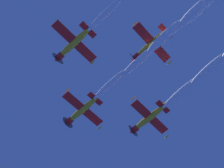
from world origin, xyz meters
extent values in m
ellipsoid|color=gold|center=(0.37, -0.92, 63.26)|extent=(6.93, 6.22, 1.93)
cylinder|color=red|center=(3.11, 1.39, 63.49)|extent=(1.82, 1.78, 1.55)
cone|color=red|center=(3.70, 1.88, 63.54)|extent=(1.11, 1.06, 0.76)
cylinder|color=#3F3F47|center=(3.57, 1.76, 63.53)|extent=(2.27, 2.42, 3.27)
cube|color=red|center=(0.17, -1.02, 63.05)|extent=(7.48, 8.50, 2.58)
ellipsoid|color=gold|center=(-2.92, 2.55, 64.19)|extent=(1.04, 0.94, 0.41)
ellipsoid|color=gold|center=(3.27, -4.60, 61.92)|extent=(1.04, 0.94, 0.41)
cube|color=red|center=(-2.25, -3.13, 63.09)|extent=(3.04, 3.35, 1.01)
cube|color=gold|center=(-2.24, -3.31, 63.66)|extent=(1.33, 1.13, 1.38)
ellipsoid|color=#1E232D|center=(0.69, -0.79, 63.75)|extent=(2.01, 1.88, 1.04)
ellipsoid|color=gold|center=(-13.00, 1.74, 60.93)|extent=(6.96, 6.23, 1.72)
cylinder|color=red|center=(-10.25, 4.05, 61.05)|extent=(1.81, 1.82, 1.55)
cone|color=red|center=(-9.66, 4.54, 61.08)|extent=(1.10, 1.07, 0.74)
cylinder|color=#3F3F47|center=(-9.80, 4.43, 61.07)|extent=(2.24, 2.52, 3.33)
cube|color=red|center=(-13.21, 1.63, 60.74)|extent=(7.45, 8.45, 2.80)
ellipsoid|color=gold|center=(-16.26, 5.20, 62.00)|extent=(1.04, 0.95, 0.38)
ellipsoid|color=gold|center=(-10.15, -1.94, 59.47)|extent=(1.04, 0.95, 0.38)
cube|color=red|center=(-15.62, -0.48, 60.88)|extent=(3.03, 3.33, 1.07)
cube|color=gold|center=(-15.59, -0.66, 61.44)|extent=(1.33, 1.18, 1.33)
ellipsoid|color=#1E232D|center=(-12.66, 1.86, 61.42)|extent=(2.01, 1.90, 1.00)
ellipsoid|color=gold|center=(-0.15, -13.97, 61.77)|extent=(6.94, 6.24, 1.97)
cylinder|color=red|center=(2.59, -11.67, 62.01)|extent=(1.83, 1.80, 1.58)
cone|color=red|center=(3.18, -11.18, 62.06)|extent=(1.11, 1.06, 0.77)
cylinder|color=#3F3F47|center=(3.04, -11.29, 62.05)|extent=(2.30, 2.45, 3.32)
cube|color=red|center=(-0.35, -14.07, 61.57)|extent=(7.45, 8.46, 2.81)
ellipsoid|color=gold|center=(-3.44, -10.53, 62.81)|extent=(1.04, 0.95, 0.41)
ellipsoid|color=gold|center=(2.73, -17.62, 60.32)|extent=(1.04, 0.95, 0.41)
cube|color=red|center=(-2.77, -16.18, 61.60)|extent=(3.03, 3.34, 1.09)
cube|color=gold|center=(-2.76, -16.37, 62.16)|extent=(1.35, 1.15, 1.37)
ellipsoid|color=#1E232D|center=(0.18, -13.86, 62.27)|extent=(2.01, 1.89, 1.06)
ellipsoid|color=gold|center=(-14.16, -12.38, 63.65)|extent=(6.97, 6.24, 1.71)
cylinder|color=red|center=(-11.41, -10.08, 63.76)|extent=(1.82, 1.83, 1.56)
cone|color=red|center=(-10.82, -9.59, 63.78)|extent=(1.11, 1.08, 0.75)
cylinder|color=#3F3F47|center=(-10.96, -9.70, 63.78)|extent=(2.25, 2.54, 3.36)
cube|color=red|center=(-14.37, -12.49, 63.46)|extent=(7.43, 8.42, 2.92)
ellipsoid|color=gold|center=(-17.41, -8.93, 64.79)|extent=(1.04, 0.95, 0.38)
ellipsoid|color=gold|center=(-11.33, -16.05, 62.13)|extent=(1.04, 0.95, 0.38)
cube|color=red|center=(-16.78, -14.60, 63.60)|extent=(3.02, 3.32, 1.11)
cube|color=gold|center=(-16.74, -14.79, 64.17)|extent=(1.33, 1.20, 1.33)
ellipsoid|color=#1E232D|center=(-13.81, -12.27, 64.13)|extent=(2.01, 1.90, 1.00)
ellipsoid|color=white|center=(-5.78, -5.74, 62.80)|extent=(7.64, 6.69, 1.71)
ellipsoid|color=white|center=(-11.09, -10.57, 62.48)|extent=(7.83, 6.91, 1.98)
ellipsoid|color=white|center=(-16.17, -14.54, 62.22)|extent=(8.01, 7.12, 2.25)
ellipsoid|color=white|center=(-21.29, -19.16, 61.77)|extent=(8.20, 7.34, 2.52)
ellipsoid|color=white|center=(-18.92, -3.33, 60.41)|extent=(7.64, 6.69, 1.71)
ellipsoid|color=white|center=(-6.15, -18.91, 61.25)|extent=(7.64, 6.69, 1.71)
ellipsoid|color=white|center=(-11.48, -23.28, 60.97)|extent=(7.83, 6.91, 1.98)
camera|label=1|loc=(-23.05, -3.83, 1.89)|focal=53.22mm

